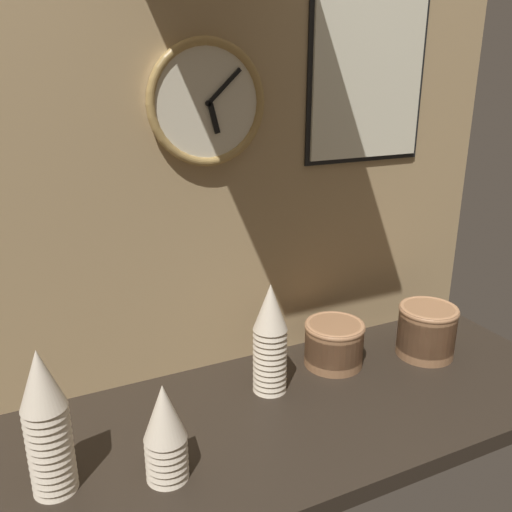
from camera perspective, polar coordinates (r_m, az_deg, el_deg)
name	(u,v)px	position (r m, az deg, el deg)	size (l,w,h in m)	color
ground_plane	(258,423)	(1.27, 0.18, -17.19)	(1.60, 0.56, 0.04)	black
wall_tiled_back	(209,163)	(1.29, -4.97, 9.72)	(1.60, 0.03, 1.05)	tan
cup_stack_left	(46,422)	(1.07, -21.19, -16.02)	(0.08, 0.08, 0.29)	beige
cup_stack_center_left	(165,432)	(1.06, -9.55, -17.82)	(0.08, 0.08, 0.20)	beige
cup_stack_center_right	(270,338)	(1.28, 1.49, -8.67)	(0.08, 0.08, 0.27)	beige
bowl_stack_far_right	(427,329)	(1.53, 17.53, -7.39)	(0.16, 0.16, 0.14)	#996B47
bowl_stack_right	(334,342)	(1.43, 8.21, -8.98)	(0.16, 0.16, 0.12)	#996B47
wall_clock	(207,103)	(1.24, -5.18, 15.73)	(0.28, 0.03, 0.28)	beige
menu_board	(369,75)	(1.45, 11.76, 18.17)	(0.35, 0.01, 0.43)	black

